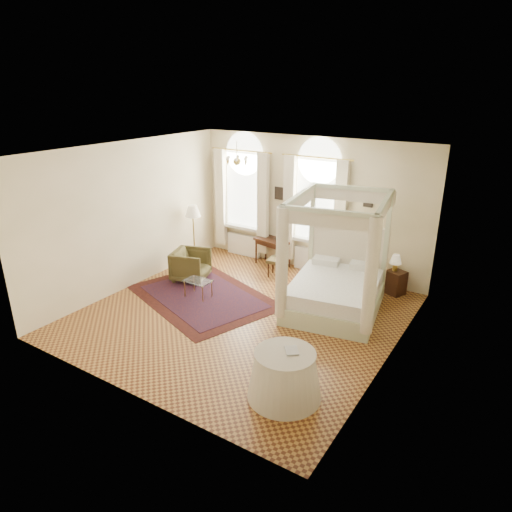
{
  "coord_description": "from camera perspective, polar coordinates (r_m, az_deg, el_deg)",
  "views": [
    {
      "loc": [
        4.71,
        -6.83,
        4.44
      ],
      "look_at": [
        0.09,
        0.4,
        1.18
      ],
      "focal_mm": 32.0,
      "sensor_mm": 36.0,
      "label": 1
    }
  ],
  "objects": [
    {
      "name": "ground",
      "position": [
        9.41,
        -1.8,
        -7.36
      ],
      "size": [
        6.0,
        6.0,
        0.0
      ],
      "primitive_type": "plane",
      "color": "#A77130",
      "rests_on": "ground"
    },
    {
      "name": "writing_desk",
      "position": [
        11.69,
        2.13,
        1.61
      ],
      "size": [
        1.01,
        0.65,
        0.7
      ],
      "color": "#35190E",
      "rests_on": "ground"
    },
    {
      "name": "stool",
      "position": [
        11.09,
        2.56,
        -0.73
      ],
      "size": [
        0.45,
        0.45,
        0.45
      ],
      "color": "#4F4022",
      "rests_on": "ground"
    },
    {
      "name": "window_left",
      "position": [
        12.11,
        -1.66,
        6.68
      ],
      "size": [
        1.62,
        0.27,
        3.29
      ],
      "color": "white",
      "rests_on": "room_walls"
    },
    {
      "name": "room_walls",
      "position": [
        8.66,
        -1.95,
        4.27
      ],
      "size": [
        6.0,
        6.0,
        6.0
      ],
      "color": "#FFEAC2",
      "rests_on": "ground"
    },
    {
      "name": "side_table",
      "position": [
        7.02,
        3.6,
        -14.66
      ],
      "size": [
        1.12,
        1.12,
        0.76
      ],
      "color": "beige",
      "rests_on": "ground"
    },
    {
      "name": "canopy_bed",
      "position": [
        9.49,
        9.85,
        -3.72
      ],
      "size": [
        2.18,
        2.52,
        2.42
      ],
      "color": "beige",
      "rests_on": "ground"
    },
    {
      "name": "armchair",
      "position": [
        11.0,
        -8.14,
        -1.12
      ],
      "size": [
        1.02,
        1.01,
        0.74
      ],
      "primitive_type": "imported",
      "rotation": [
        0.0,
        0.0,
        1.89
      ],
      "color": "#433B1C",
      "rests_on": "ground"
    },
    {
      "name": "book",
      "position": [
        6.82,
        3.68,
        -11.76
      ],
      "size": [
        0.31,
        0.32,
        0.02
      ],
      "primitive_type": "imported",
      "rotation": [
        0.0,
        0.0,
        0.67
      ],
      "color": "black",
      "rests_on": "side_table"
    },
    {
      "name": "window_right",
      "position": [
        11.1,
        7.38,
        5.2
      ],
      "size": [
        1.62,
        0.27,
        3.29
      ],
      "color": "white",
      "rests_on": "room_walls"
    },
    {
      "name": "nightstand_lamp",
      "position": [
        10.51,
        17.08,
        -0.5
      ],
      "size": [
        0.26,
        0.26,
        0.37
      ],
      "color": "#B4943C",
      "rests_on": "nightstand"
    },
    {
      "name": "chandelier",
      "position": [
        9.92,
        -2.4,
        11.88
      ],
      "size": [
        0.51,
        0.45,
        0.5
      ],
      "color": "#B4943C",
      "rests_on": "room_walls"
    },
    {
      "name": "oriental_rug",
      "position": [
        10.22,
        -6.63,
        -5.06
      ],
      "size": [
        3.74,
        3.2,
        0.01
      ],
      "color": "#431710",
      "rests_on": "ground"
    },
    {
      "name": "coffee_table",
      "position": [
        10.09,
        -7.27,
        -3.27
      ],
      "size": [
        0.58,
        0.41,
        0.39
      ],
      "color": "silver",
      "rests_on": "ground"
    },
    {
      "name": "nightstand",
      "position": [
        10.67,
        17.05,
        -3.17
      ],
      "size": [
        0.48,
        0.46,
        0.54
      ],
      "primitive_type": "cube",
      "rotation": [
        0.0,
        0.0,
        -0.4
      ],
      "color": "#35190E",
      "rests_on": "ground"
    },
    {
      "name": "wall_pictures",
      "position": [
        11.13,
        7.17,
        7.4
      ],
      "size": [
        2.54,
        0.03,
        0.39
      ],
      "color": "black",
      "rests_on": "room_walls"
    },
    {
      "name": "floor_lamp",
      "position": [
        11.78,
        -7.9,
        5.22
      ],
      "size": [
        0.4,
        0.4,
        1.54
      ],
      "color": "#B4943C",
      "rests_on": "ground"
    },
    {
      "name": "laptop",
      "position": [
        11.62,
        2.99,
        2.07
      ],
      "size": [
        0.34,
        0.28,
        0.02
      ],
      "primitive_type": "imported",
      "rotation": [
        0.0,
        0.0,
        2.76
      ],
      "color": "black",
      "rests_on": "writing_desk"
    }
  ]
}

